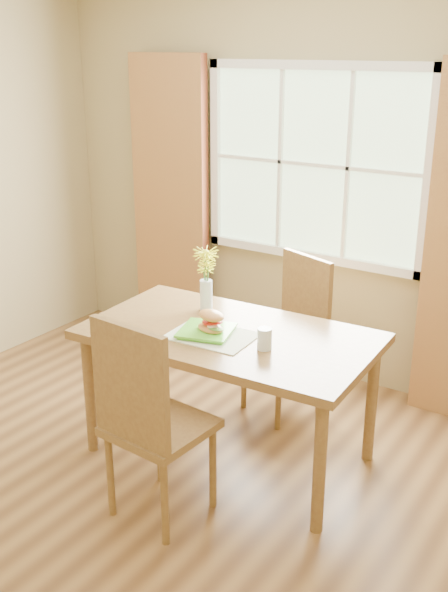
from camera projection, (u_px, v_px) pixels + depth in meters
room at (132, 252)px, 3.19m from camera, size 4.24×3.84×2.74m
window at (314, 164)px, 4.61m from camera, size 1.62×0.06×1.32m
curtain_left at (170, 205)px, 5.27m from camera, size 0.65×0.08×2.20m
dining_table at (229, 345)px, 3.81m from camera, size 1.63×0.97×0.77m
chair_near at (146, 415)px, 3.29m from camera, size 0.48×0.48×1.08m
chair_far at (293, 328)px, 4.40m from camera, size 0.54×0.54×1.02m
placemat at (212, 336)px, 3.73m from camera, size 0.47×0.35×0.01m
plate at (206, 332)px, 3.75m from camera, size 0.34×0.34×0.01m
croissant_sandwich at (211, 322)px, 3.72m from camera, size 0.19×0.14×0.12m
water_glass at (265, 339)px, 3.56m from camera, size 0.08×0.08×0.12m
flower_vase at (206, 272)px, 4.02m from camera, size 0.15×0.15×0.38m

